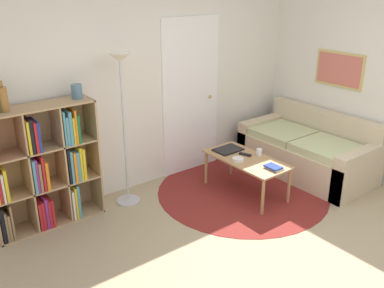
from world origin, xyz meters
name	(u,v)px	position (x,y,z in m)	size (l,w,h in m)	color
ground_plane	(295,267)	(0.00, 0.00, 0.00)	(14.00, 14.00, 0.00)	tan
wall_back	(153,80)	(0.02, 2.31, 1.29)	(7.29, 0.11, 2.60)	silver
wall_right	(344,72)	(2.17, 1.14, 1.30)	(0.08, 5.28, 2.60)	silver
rug	(242,191)	(0.64, 1.34, 0.00)	(2.05, 2.05, 0.01)	maroon
bookshelf	(42,169)	(-1.47, 2.10, 0.63)	(1.10, 0.34, 1.28)	tan
floor_lamp	(122,89)	(-0.57, 1.99, 1.34)	(0.28, 0.28, 1.72)	#B7B7BC
couch	(309,152)	(1.75, 1.24, 0.28)	(0.88, 1.70, 0.79)	#CCB793
coffee_table	(246,162)	(0.65, 1.31, 0.40)	(0.51, 1.05, 0.45)	#AD7F51
laptop	(228,150)	(0.65, 1.62, 0.46)	(0.34, 0.25, 0.02)	black
bowl	(238,160)	(0.51, 1.31, 0.47)	(0.13, 0.13, 0.04)	silver
book_stack_on_table	(274,167)	(0.68, 0.91, 0.47)	(0.14, 0.18, 0.04)	silver
cup	(259,152)	(0.83, 1.28, 0.49)	(0.07, 0.07, 0.08)	white
remote	(245,154)	(0.71, 1.39, 0.46)	(0.09, 0.16, 0.02)	black
bottle_right	(3,99)	(-1.73, 2.07, 1.40)	(0.08, 0.08, 0.29)	olive
vase_on_shelf	(77,92)	(-1.02, 2.09, 1.36)	(0.11, 0.11, 0.15)	slate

